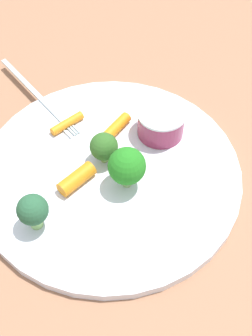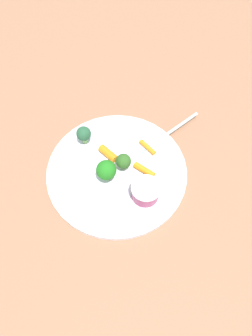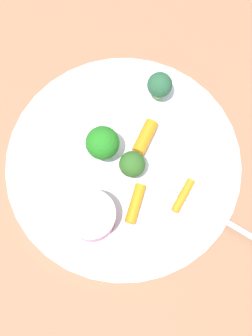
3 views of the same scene
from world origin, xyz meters
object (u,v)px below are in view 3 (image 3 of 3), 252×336
Objects in this scene: broccoli_floret_0 at (101,146)px; carrot_stick_1 at (135,204)px; carrot_stick_2 at (183,196)px; broccoli_floret_2 at (159,85)px; carrot_stick_0 at (145,137)px; sauce_cup at (89,215)px; broccoli_floret_1 at (132,164)px; plate at (123,163)px; fork at (230,224)px.

broccoli_floret_0 reaches higher than carrot_stick_1.
carrot_stick_2 is at bearing -2.37° from broccoli_floret_0.
broccoli_floret_2 reaches higher than carrot_stick_0.
carrot_stick_0 is 1.00× the size of carrot_stick_2.
sauce_cup is 0.08m from broccoli_floret_1.
broccoli_floret_1 is (0.04, -0.00, -0.01)m from broccoli_floret_0.
plate is at bearing 7.66° from broccoli_floret_0.
broccoli_floret_1 is at bearing 176.29° from fork.
broccoli_floret_2 is at bearing 104.68° from carrot_stick_1.
broccoli_floret_0 is 1.20× the size of carrot_stick_0.
carrot_stick_2 is (0.09, -0.01, 0.01)m from plate.
broccoli_floret_1 is at bearing 121.39° from carrot_stick_1.
broccoli_floret_0 is 0.30× the size of fork.
carrot_stick_0 reaches higher than fork.
broccoli_floret_0 is at bearing 177.65° from broccoli_floret_1.
carrot_stick_2 is (0.12, -0.00, -0.03)m from broccoli_floret_0.
broccoli_floret_2 is at bearing 88.93° from sauce_cup.
broccoli_floret_2 is at bearing 90.14° from plate.
fork is at bearing -5.41° from plate.
carrot_stick_2 is at bearing -32.39° from carrot_stick_0.
plate is 0.16m from fork.
sauce_cup is 0.12m from carrot_stick_2.
plate is 0.03m from broccoli_floret_1.
carrot_stick_1 is at bearing -58.61° from broccoli_floret_1.
plate is at bearing 174.39° from carrot_stick_2.
broccoli_floret_0 is 0.11m from broccoli_floret_2.
sauce_cup is 0.13m from carrot_stick_0.
broccoli_floret_0 is 0.04m from broccoli_floret_1.
broccoli_floret_2 is 0.93× the size of carrot_stick_1.
sauce_cup is at bearing -156.18° from fork.
broccoli_floret_0 reaches higher than carrot_stick_2.
carrot_stick_2 is (0.07, -0.00, -0.02)m from broccoli_floret_1.
broccoli_floret_2 is (-0.02, 0.11, 0.00)m from broccoli_floret_1.
carrot_stick_0 is (0.01, -0.07, -0.02)m from broccoli_floret_2.
plate is 0.09m from carrot_stick_2.
carrot_stick_0 is at bearing 82.89° from sauce_cup.
broccoli_floret_2 is at bearing 142.25° from fork.
carrot_stick_0 reaches higher than carrot_stick_1.
broccoli_floret_0 is at bearing 148.69° from carrot_stick_1.
broccoli_floret_1 reaches higher than carrot_stick_1.
sauce_cup is at bearing -137.15° from carrot_stick_1.
carrot_stick_1 reaches higher than carrot_stick_2.
broccoli_floret_0 is 1.20× the size of carrot_stick_2.
plate is 7.41× the size of broccoli_floret_1.
carrot_stick_0 is (-0.00, 0.05, -0.02)m from broccoli_floret_1.
fork is at bearing -3.71° from broccoli_floret_1.
broccoli_floret_0 is at bearing 106.90° from sauce_cup.
carrot_stick_0 is (0.04, 0.04, -0.02)m from broccoli_floret_0.
broccoli_floret_2 is at bearing 100.30° from carrot_stick_0.
fork is (0.16, 0.07, -0.02)m from sauce_cup.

